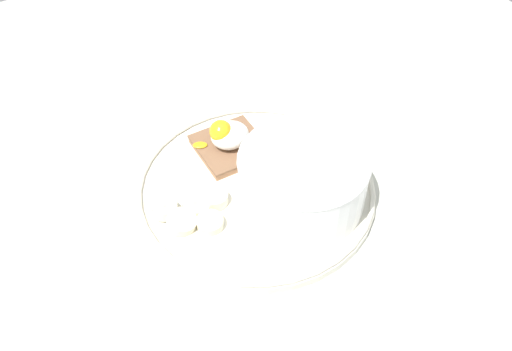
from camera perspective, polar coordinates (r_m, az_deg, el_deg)
name	(u,v)px	position (r cm, az deg, el deg)	size (l,w,h in cm)	color
ground_plane	(256,198)	(69.81, 0.00, -2.25)	(120.00, 120.00, 2.00)	beige
plate	(256,188)	(68.46, 0.00, -1.26)	(28.57, 28.57, 1.60)	silver
oatmeal_bowl	(302,180)	(64.42, 4.66, -0.44)	(14.73, 14.73, 7.07)	white
toast_slice	(227,148)	(72.22, -2.93, 2.80)	(8.52, 8.52, 1.10)	brown
poached_egg	(225,135)	(70.75, -3.16, 4.05)	(6.54, 4.43, 3.80)	white
banana_slice_front	(196,207)	(65.77, -6.01, -3.15)	(3.51, 3.39, 1.58)	#EFECBC
banana_slice_left	(214,197)	(66.54, -4.27, -2.13)	(4.42, 4.43, 1.46)	#F7EBC4
banana_slice_back	(165,209)	(65.93, -9.12, -3.36)	(4.22, 4.22, 1.58)	#FAEBBD
banana_slice_right	(182,222)	(64.46, -7.45, -4.63)	(4.93, 4.91, 1.78)	#F6E3BD
banana_slice_inner	(210,223)	(64.13, -4.62, -4.73)	(3.91, 3.96, 1.44)	#EEE7BE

